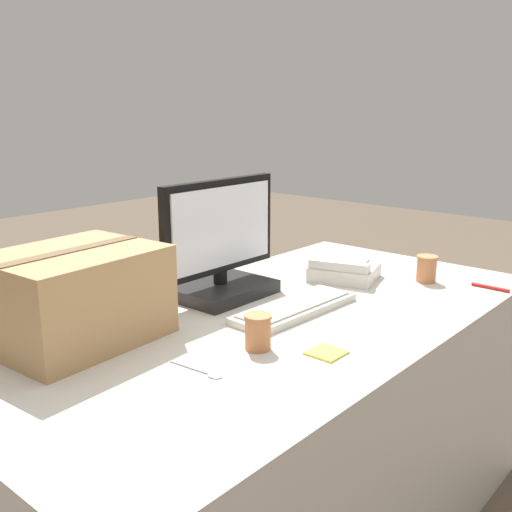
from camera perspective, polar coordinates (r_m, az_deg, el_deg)
The scene contains 10 objects.
office_desk at distance 1.90m, azimuth 1.81°, elevation -16.47°, with size 1.80×0.90×0.75m.
monitor at distance 1.89m, azimuth -3.43°, elevation 0.32°, with size 0.46×0.25×0.37m.
keyboard at distance 1.77m, azimuth 3.71°, elevation -4.94°, with size 0.44×0.16×0.03m.
desk_phone at distance 2.11m, azimuth 8.37°, elevation -1.43°, with size 0.25×0.26×0.08m.
paper_cup_left at distance 1.50m, azimuth 0.19°, elevation -7.23°, with size 0.07×0.07×0.09m.
paper_cup_right at distance 2.14m, azimuth 15.93°, elevation -1.17°, with size 0.07×0.07×0.09m.
spoon at distance 1.39m, azimuth -4.92°, elevation -10.98°, with size 0.03×0.15×0.00m.
cardboard_box at distance 1.60m, azimuth -16.87°, elevation -3.68°, with size 0.43×0.35×0.24m.
pen_marker at distance 2.13m, azimuth 21.42°, elevation -2.79°, with size 0.01×0.13×0.01m.
sticky_note_pad at distance 1.50m, azimuth 6.71°, elevation -9.12°, with size 0.08×0.08×0.01m.
Camera 1 is at (-1.27, -1.03, 1.35)m, focal length 42.00 mm.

